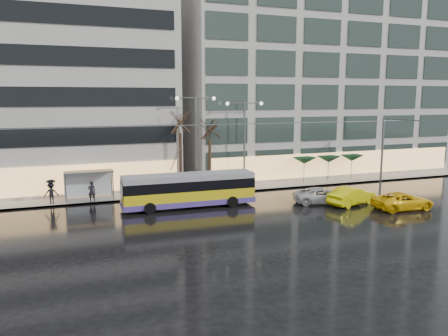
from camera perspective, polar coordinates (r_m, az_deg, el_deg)
name	(u,v)px	position (r m, az deg, el deg)	size (l,w,h in m)	color
ground	(212,223)	(32.13, -1.60, -7.22)	(140.00, 140.00, 0.00)	black
sidewalk	(188,185)	(45.71, -4.72, -2.21)	(80.00, 10.00, 0.15)	gray
kerb	(202,195)	(41.06, -2.91, -3.49)	(80.00, 0.10, 0.15)	slate
building_right	(309,68)	(56.25, 11.06, 12.65)	(32.00, 14.00, 25.00)	#A8A5A1
trolleybus	(189,191)	(36.49, -4.60, -3.01)	(11.06, 4.39, 5.11)	gold
catenary	(194,152)	(39.01, -3.89, 2.06)	(42.24, 5.12, 7.00)	#595B60
bus_shelter	(84,179)	(40.62, -17.78, -1.35)	(4.20, 1.60, 2.51)	#595B60
street_lamp_near	(196,130)	(41.85, -3.68, 4.94)	(3.96, 0.36, 9.03)	#595B60
street_lamp_far	(244,132)	(43.53, 2.68, 4.74)	(3.96, 0.36, 8.53)	#595B60
tree_a	(180,119)	(41.59, -5.77, 6.40)	(3.20, 3.20, 8.40)	black
tree_b	(210,125)	(42.65, -1.89, 5.58)	(3.20, 3.20, 7.70)	black
parasol_a	(304,161)	(47.17, 10.44, 0.95)	(2.50, 2.50, 2.65)	#595B60
parasol_b	(328,159)	(48.74, 13.49, 1.11)	(2.50, 2.50, 2.65)	#595B60
parasol_c	(352,158)	(50.44, 16.34, 1.26)	(2.50, 2.50, 2.65)	#595B60
taxi_b	(352,196)	(38.91, 16.35, -3.51)	(1.64, 4.71, 1.55)	yellow
taxi_c	(403,201)	(38.74, 22.34, -4.01)	(2.31, 5.01, 1.39)	yellow
sedan_silver	(322,196)	(38.86, 12.63, -3.53)	(2.23, 4.83, 1.34)	silver
pedestrian_a	(91,185)	(39.44, -16.93, -2.17)	(1.06, 1.08, 2.19)	black
pedestrian_b	(138,185)	(41.49, -11.13, -2.20)	(0.99, 0.86, 1.73)	black
pedestrian_c	(51,191)	(39.82, -21.64, -2.77)	(1.19, 0.83, 2.11)	black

